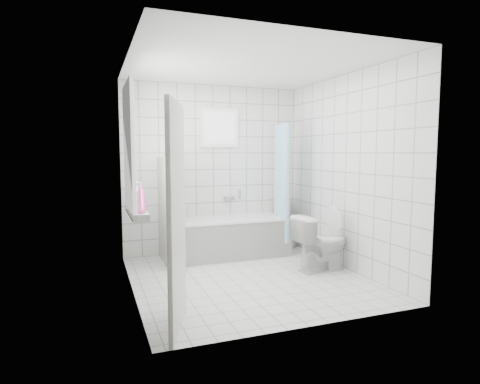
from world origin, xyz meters
name	(u,v)px	position (x,y,z in m)	size (l,w,h in m)	color
ground	(248,278)	(0.00, 0.00, 0.00)	(3.00, 3.00, 0.00)	white
ceiling	(249,65)	(0.00, 0.00, 2.60)	(3.00, 3.00, 0.00)	white
wall_back	(213,169)	(0.00, 1.50, 1.30)	(2.80, 0.02, 2.60)	white
wall_front	(312,183)	(0.00, -1.50, 1.30)	(2.80, 0.02, 2.60)	white
wall_left	(130,177)	(-1.40, 0.00, 1.30)	(0.02, 3.00, 2.60)	white
wall_right	(346,172)	(1.40, 0.00, 1.30)	(0.02, 3.00, 2.60)	white
window_left	(131,149)	(-1.35, 0.30, 1.60)	(0.01, 0.90, 1.40)	white
window_back	(220,128)	(0.10, 1.46, 1.95)	(0.50, 0.01, 0.50)	white
window_sill	(137,212)	(-1.31, 0.30, 0.86)	(0.18, 1.02, 0.08)	white
door	(177,217)	(-1.11, -1.10, 1.00)	(0.04, 0.80, 2.00)	silver
bathtub	(230,237)	(0.14, 1.13, 0.29)	(1.74, 0.77, 0.58)	white
partition_wall	(168,210)	(-0.80, 1.07, 0.75)	(0.15, 0.85, 1.50)	white
tiled_ledge	(282,230)	(1.14, 1.38, 0.28)	(0.40, 0.24, 0.55)	white
toilet	(321,243)	(1.03, -0.03, 0.37)	(0.42, 0.73, 0.75)	white
curtain_rod	(280,124)	(0.95, 1.10, 2.00)	(0.02, 0.02, 0.80)	silver
shower_curtain	(283,183)	(0.95, 0.97, 1.10)	(0.14, 0.48, 1.78)	#50AFEC
tub_faucet	(229,198)	(0.24, 1.46, 0.85)	(0.18, 0.06, 0.06)	silver
sill_bottles	(138,198)	(-1.30, 0.23, 1.04)	(0.18, 0.79, 0.33)	silver
ledge_bottles	(283,207)	(1.15, 1.35, 0.67)	(0.18, 0.16, 0.26)	green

